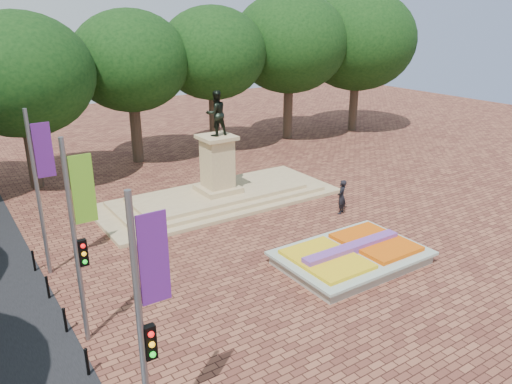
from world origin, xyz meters
The scene contains 7 objects.
ground centered at (0.00, 0.00, 0.00)m, with size 90.00×90.00×0.00m, color brown.
flower_bed centered at (1.03, -2.00, 0.38)m, with size 6.30×4.30×0.91m.
monument centered at (0.00, 8.00, 0.88)m, with size 14.00×6.00×6.40m.
tree_row_back centered at (2.33, 18.00, 6.67)m, with size 44.80×8.80×10.43m.
banner_poles centered at (-10.08, -1.31, 3.88)m, with size 0.88×11.17×7.00m.
bollard_row centered at (-10.70, -1.50, 0.53)m, with size 0.12×13.12×0.98m.
pedestrian centered at (4.63, 2.57, 0.96)m, with size 0.70×0.46×1.91m, color black.
Camera 1 is at (-13.34, -15.94, 10.43)m, focal length 35.00 mm.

